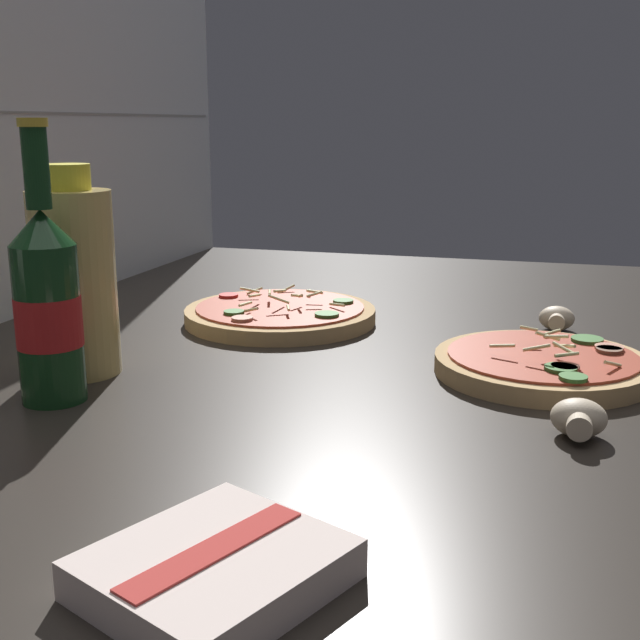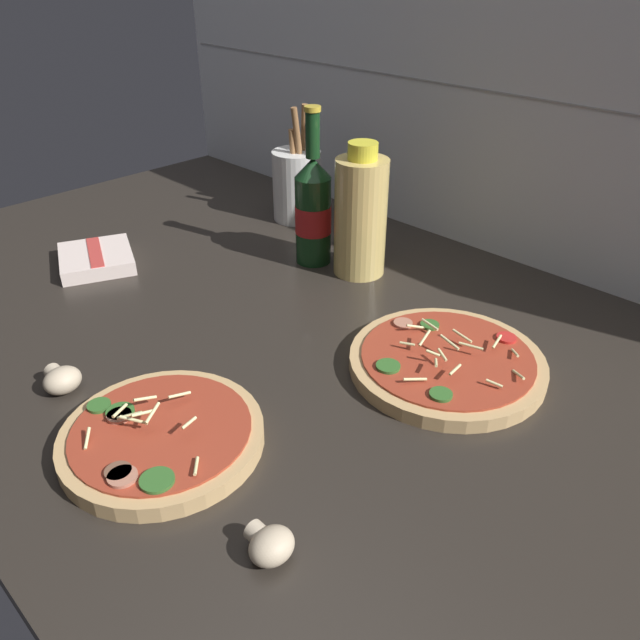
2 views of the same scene
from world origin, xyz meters
The scene contains 8 objects.
counter_slab centered at (0.00, 0.00, 1.25)cm, with size 160.00×90.00×2.50cm.
pizza_near centered at (6.73, -25.12, 3.64)cm, with size 22.70×22.70×4.99cm.
pizza_far centered at (20.92, 9.30, 3.60)cm, with size 25.62×25.62×4.68cm.
beer_bottle centered at (-14.85, 20.02, 12.10)cm, with size 6.20×6.20×26.55cm.
oil_bottle centered at (-6.38, 22.55, 12.65)cm, with size 8.63×8.63×22.07cm.
mushroom_left centered at (26.59, -26.45, 4.07)cm, with size 4.71×4.49×3.14cm.
mushroom_right centered at (-10.58, -28.39, 4.15)cm, with size 4.96×4.72×3.31cm.
dish_towel centered at (-40.40, -7.85, 3.71)cm, with size 16.99×16.28×2.56cm.
Camera 1 is at (-78.25, -25.17, 28.58)cm, focal length 45.00 mm.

